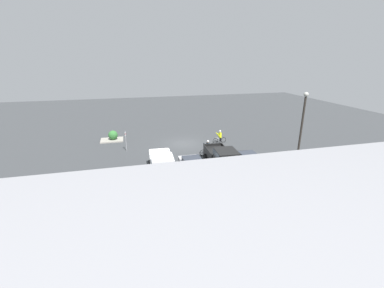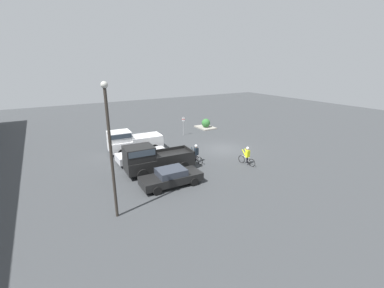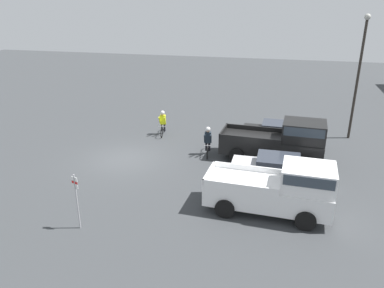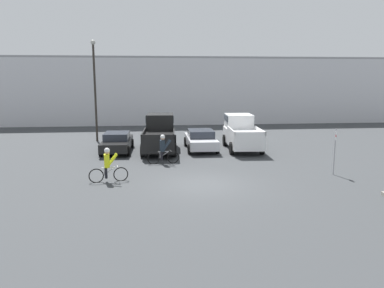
{
  "view_description": "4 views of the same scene",
  "coord_description": "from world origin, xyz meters",
  "px_view_note": "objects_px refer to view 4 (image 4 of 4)",
  "views": [
    {
      "loc": [
        6.2,
        29.15,
        10.03
      ],
      "look_at": [
        -0.14,
        3.87,
        1.2
      ],
      "focal_mm": 24.0,
      "sensor_mm": 36.0,
      "label": 1
    },
    {
      "loc": [
        -19.92,
        15.54,
        8.44
      ],
      "look_at": [
        -0.14,
        3.87,
        1.2
      ],
      "focal_mm": 24.0,
      "sensor_mm": 36.0,
      "label": 2
    },
    {
      "loc": [
        17.84,
        8.26,
        8.41
      ],
      "look_at": [
        -0.14,
        3.87,
        1.2
      ],
      "focal_mm": 35.0,
      "sensor_mm": 36.0,
      "label": 3
    },
    {
      "loc": [
        -2.26,
        -16.47,
        4.8
      ],
      "look_at": [
        -0.14,
        3.87,
        1.2
      ],
      "focal_mm": 35.0,
      "sensor_mm": 36.0,
      "label": 4
    }
  ],
  "objects_px": {
    "pickup_truck_0": "(160,132)",
    "cyclist_1": "(108,164)",
    "sedan_1": "(201,140)",
    "fire_lane_sign": "(335,147)",
    "sedan_0": "(117,142)",
    "lamppost": "(95,84)",
    "pickup_truck_1": "(241,132)",
    "cyclist_0": "(163,149)"
  },
  "relations": [
    {
      "from": "pickup_truck_0",
      "to": "cyclist_1",
      "type": "height_order",
      "value": "pickup_truck_0"
    },
    {
      "from": "sedan_1",
      "to": "cyclist_1",
      "type": "relative_size",
      "value": 2.49
    },
    {
      "from": "fire_lane_sign",
      "to": "sedan_1",
      "type": "bearing_deg",
      "value": 128.26
    },
    {
      "from": "sedan_0",
      "to": "cyclist_1",
      "type": "relative_size",
      "value": 2.47
    },
    {
      "from": "sedan_0",
      "to": "fire_lane_sign",
      "type": "distance_m",
      "value": 13.54
    },
    {
      "from": "sedan_1",
      "to": "pickup_truck_1",
      "type": "height_order",
      "value": "pickup_truck_1"
    },
    {
      "from": "pickup_truck_0",
      "to": "pickup_truck_1",
      "type": "distance_m",
      "value": 5.59
    },
    {
      "from": "sedan_0",
      "to": "fire_lane_sign",
      "type": "bearing_deg",
      "value": -32.41
    },
    {
      "from": "sedan_0",
      "to": "cyclist_0",
      "type": "distance_m",
      "value": 4.86
    },
    {
      "from": "fire_lane_sign",
      "to": "lamppost",
      "type": "bearing_deg",
      "value": 138.83
    },
    {
      "from": "pickup_truck_0",
      "to": "cyclist_0",
      "type": "bearing_deg",
      "value": -88.67
    },
    {
      "from": "sedan_0",
      "to": "cyclist_1",
      "type": "bearing_deg",
      "value": -88.0
    },
    {
      "from": "sedan_1",
      "to": "fire_lane_sign",
      "type": "bearing_deg",
      "value": -51.74
    },
    {
      "from": "sedan_0",
      "to": "pickup_truck_0",
      "type": "height_order",
      "value": "pickup_truck_0"
    },
    {
      "from": "cyclist_0",
      "to": "cyclist_1",
      "type": "xyz_separation_m",
      "value": [
        -2.67,
        -3.55,
        -0.03
      ]
    },
    {
      "from": "fire_lane_sign",
      "to": "lamppost",
      "type": "height_order",
      "value": "lamppost"
    },
    {
      "from": "sedan_0",
      "to": "cyclist_1",
      "type": "distance_m",
      "value": 7.43
    },
    {
      "from": "pickup_truck_0",
      "to": "cyclist_0",
      "type": "height_order",
      "value": "pickup_truck_0"
    },
    {
      "from": "sedan_0",
      "to": "cyclist_0",
      "type": "xyz_separation_m",
      "value": [
        2.93,
        -3.87,
        0.21
      ]
    },
    {
      "from": "pickup_truck_1",
      "to": "lamppost",
      "type": "xyz_separation_m",
      "value": [
        -10.36,
        4.18,
        3.24
      ]
    },
    {
      "from": "sedan_0",
      "to": "sedan_1",
      "type": "distance_m",
      "value": 5.6
    },
    {
      "from": "fire_lane_sign",
      "to": "lamppost",
      "type": "relative_size",
      "value": 0.31
    },
    {
      "from": "sedan_0",
      "to": "cyclist_1",
      "type": "height_order",
      "value": "cyclist_1"
    },
    {
      "from": "pickup_truck_1",
      "to": "cyclist_1",
      "type": "bearing_deg",
      "value": -136.77
    },
    {
      "from": "sedan_1",
      "to": "pickup_truck_0",
      "type": "bearing_deg",
      "value": 177.46
    },
    {
      "from": "sedan_1",
      "to": "cyclist_1",
      "type": "distance_m",
      "value": 9.25
    },
    {
      "from": "sedan_0",
      "to": "cyclist_0",
      "type": "relative_size",
      "value": 2.46
    },
    {
      "from": "sedan_1",
      "to": "lamppost",
      "type": "xyz_separation_m",
      "value": [
        -7.54,
        4.3,
        3.71
      ]
    },
    {
      "from": "pickup_truck_1",
      "to": "cyclist_0",
      "type": "relative_size",
      "value": 2.86
    },
    {
      "from": "sedan_1",
      "to": "cyclist_1",
      "type": "bearing_deg",
      "value": -125.27
    },
    {
      "from": "cyclist_1",
      "to": "pickup_truck_0",
      "type": "bearing_deg",
      "value": 71.46
    },
    {
      "from": "pickup_truck_0",
      "to": "fire_lane_sign",
      "type": "xyz_separation_m",
      "value": [
        8.58,
        -7.5,
        0.2
      ]
    },
    {
      "from": "cyclist_0",
      "to": "cyclist_1",
      "type": "relative_size",
      "value": 1.01
    },
    {
      "from": "pickup_truck_0",
      "to": "fire_lane_sign",
      "type": "distance_m",
      "value": 11.4
    },
    {
      "from": "sedan_0",
      "to": "lamppost",
      "type": "xyz_separation_m",
      "value": [
        -1.94,
        4.43,
        3.75
      ]
    },
    {
      "from": "pickup_truck_0",
      "to": "sedan_1",
      "type": "bearing_deg",
      "value": -2.54
    },
    {
      "from": "pickup_truck_0",
      "to": "cyclist_1",
      "type": "distance_m",
      "value": 8.1
    },
    {
      "from": "pickup_truck_0",
      "to": "lamppost",
      "type": "xyz_separation_m",
      "value": [
        -4.77,
        4.18,
        3.2
      ]
    },
    {
      "from": "pickup_truck_1",
      "to": "lamppost",
      "type": "bearing_deg",
      "value": 158.05
    },
    {
      "from": "pickup_truck_1",
      "to": "fire_lane_sign",
      "type": "relative_size",
      "value": 2.25
    },
    {
      "from": "pickup_truck_0",
      "to": "sedan_1",
      "type": "distance_m",
      "value": 2.82
    },
    {
      "from": "cyclist_1",
      "to": "fire_lane_sign",
      "type": "height_order",
      "value": "fire_lane_sign"
    }
  ]
}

